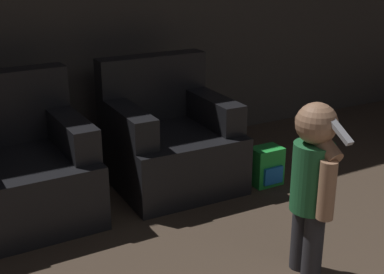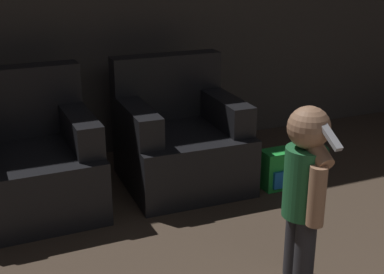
{
  "view_description": "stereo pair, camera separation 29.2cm",
  "coord_description": "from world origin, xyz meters",
  "px_view_note": "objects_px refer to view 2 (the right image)",
  "views": [
    {
      "loc": [
        -1.41,
        0.65,
        1.58
      ],
      "look_at": [
        -0.07,
        3.05,
        0.59
      ],
      "focal_mm": 50.0,
      "sensor_mm": 36.0,
      "label": 1
    },
    {
      "loc": [
        -1.15,
        0.52,
        1.58
      ],
      "look_at": [
        -0.07,
        3.05,
        0.59
      ],
      "focal_mm": 50.0,
      "sensor_mm": 36.0,
      "label": 2
    }
  ],
  "objects_px": {
    "toy_backpack": "(277,170)",
    "person_toddler": "(306,183)",
    "armchair_left": "(30,162)",
    "armchair_right": "(180,140)"
  },
  "relations": [
    {
      "from": "armchair_left",
      "to": "person_toddler",
      "type": "distance_m",
      "value": 1.75
    },
    {
      "from": "armchair_right",
      "to": "person_toddler",
      "type": "height_order",
      "value": "person_toddler"
    },
    {
      "from": "armchair_right",
      "to": "person_toddler",
      "type": "bearing_deg",
      "value": -84.67
    },
    {
      "from": "armchair_left",
      "to": "toy_backpack",
      "type": "relative_size",
      "value": 3.17
    },
    {
      "from": "armchair_right",
      "to": "toy_backpack",
      "type": "distance_m",
      "value": 0.7
    },
    {
      "from": "toy_backpack",
      "to": "person_toddler",
      "type": "bearing_deg",
      "value": -115.84
    },
    {
      "from": "person_toddler",
      "to": "armchair_right",
      "type": "bearing_deg",
      "value": -168.02
    },
    {
      "from": "armchair_right",
      "to": "person_toddler",
      "type": "distance_m",
      "value": 1.37
    },
    {
      "from": "armchair_left",
      "to": "armchair_right",
      "type": "xyz_separation_m",
      "value": [
        1.0,
        -0.0,
        0.0
      ]
    },
    {
      "from": "person_toddler",
      "to": "toy_backpack",
      "type": "height_order",
      "value": "person_toddler"
    }
  ]
}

